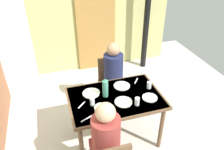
{
  "coord_description": "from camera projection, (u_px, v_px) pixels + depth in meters",
  "views": [
    {
      "loc": [
        -0.51,
        -2.1,
        2.56
      ],
      "look_at": [
        0.21,
        0.23,
        1.0
      ],
      "focal_mm": 35.83,
      "sensor_mm": 36.0,
      "label": 1
    }
  ],
  "objects": [
    {
      "name": "ground_plane",
      "position": [
        103.0,
        144.0,
        3.2
      ],
      "size": [
        5.85,
        5.85,
        0.0
      ],
      "primitive_type": "plane",
      "color": "beige"
    },
    {
      "name": "wall_back",
      "position": [
        70.0,
        3.0,
        4.24
      ],
      "size": [
        4.12,
        0.1,
        2.86
      ],
      "primitive_type": "cube",
      "color": "tan",
      "rests_on": "ground_plane"
    },
    {
      "name": "door_wooden",
      "position": [
        96.0,
        24.0,
        4.52
      ],
      "size": [
        0.8,
        0.05,
        2.0
      ],
      "primitive_type": "cube",
      "color": "olive",
      "rests_on": "ground_plane"
    },
    {
      "name": "stove_pipe_column",
      "position": [
        148.0,
        2.0,
        4.32
      ],
      "size": [
        0.12,
        0.12,
        2.86
      ],
      "primitive_type": "cylinder",
      "color": "black",
      "rests_on": "ground_plane"
    },
    {
      "name": "curtain_panel",
      "position": [
        1.0,
        23.0,
        3.97
      ],
      "size": [
        0.9,
        0.03,
        2.4
      ],
      "primitive_type": "cube",
      "color": "white",
      "rests_on": "ground_plane"
    },
    {
      "name": "dining_table",
      "position": [
        115.0,
        102.0,
        2.95
      ],
      "size": [
        1.22,
        0.81,
        0.75
      ],
      "color": "brown",
      "rests_on": "ground_plane"
    },
    {
      "name": "chair_far_diner",
      "position": [
        111.0,
        80.0,
        3.7
      ],
      "size": [
        0.4,
        0.4,
        0.87
      ],
      "rotation": [
        0.0,
        0.0,
        3.14
      ],
      "color": "brown",
      "rests_on": "ground_plane"
    },
    {
      "name": "person_near_diner",
      "position": [
        106.0,
        136.0,
        2.31
      ],
      "size": [
        0.3,
        0.37,
        0.77
      ],
      "color": "maroon",
      "rests_on": "ground_plane"
    },
    {
      "name": "person_far_diner",
      "position": [
        114.0,
        70.0,
        3.43
      ],
      "size": [
        0.3,
        0.37,
        0.77
      ],
      "rotation": [
        0.0,
        0.0,
        3.14
      ],
      "color": "#231C49",
      "rests_on": "ground_plane"
    },
    {
      "name": "water_bottle_green_near",
      "position": [
        105.0,
        88.0,
        2.86
      ],
      "size": [
        0.07,
        0.07,
        0.27
      ],
      "color": "#3F8F72",
      "rests_on": "dining_table"
    },
    {
      "name": "serving_bowl_center",
      "position": [
        101.0,
        109.0,
        2.67
      ],
      "size": [
        0.17,
        0.17,
        0.05
      ],
      "primitive_type": "cylinder",
      "color": "silver",
      "rests_on": "dining_table"
    },
    {
      "name": "dinner_plate_near_left",
      "position": [
        150.0,
        98.0,
        2.89
      ],
      "size": [
        0.2,
        0.2,
        0.01
      ],
      "primitive_type": "cylinder",
      "color": "white",
      "rests_on": "dining_table"
    },
    {
      "name": "dinner_plate_near_right",
      "position": [
        122.0,
        86.0,
        3.11
      ],
      "size": [
        0.22,
        0.22,
        0.01
      ],
      "primitive_type": "cylinder",
      "color": "white",
      "rests_on": "dining_table"
    },
    {
      "name": "dinner_plate_far_center",
      "position": [
        91.0,
        93.0,
        2.97
      ],
      "size": [
        0.23,
        0.23,
        0.01
      ],
      "primitive_type": "cylinder",
      "color": "white",
      "rests_on": "dining_table"
    },
    {
      "name": "dinner_plate_far_side",
      "position": [
        123.0,
        102.0,
        2.81
      ],
      "size": [
        0.22,
        0.22,
        0.01
      ],
      "primitive_type": "cylinder",
      "color": "white",
      "rests_on": "dining_table"
    },
    {
      "name": "drinking_glass_by_near_diner",
      "position": [
        92.0,
        101.0,
        2.75
      ],
      "size": [
        0.06,
        0.06,
        0.11
      ],
      "primitive_type": "cylinder",
      "color": "silver",
      "rests_on": "dining_table"
    },
    {
      "name": "drinking_glass_by_far_diner",
      "position": [
        137.0,
        101.0,
        2.75
      ],
      "size": [
        0.06,
        0.06,
        0.11
      ],
      "primitive_type": "cylinder",
      "color": "silver",
      "rests_on": "dining_table"
    },
    {
      "name": "drinking_glass_spare_center",
      "position": [
        149.0,
        85.0,
        3.05
      ],
      "size": [
        0.06,
        0.06,
        0.1
      ],
      "primitive_type": "cylinder",
      "color": "silver",
      "rests_on": "dining_table"
    },
    {
      "name": "cutlery_knife_near",
      "position": [
        82.0,
        105.0,
        2.77
      ],
      "size": [
        0.12,
        0.12,
        0.0
      ],
      "primitive_type": "cube",
      "rotation": [
        0.0,
        0.0,
        0.79
      ],
      "color": "silver",
      "rests_on": "dining_table"
    },
    {
      "name": "cutlery_fork_near",
      "position": [
        87.0,
        119.0,
        2.57
      ],
      "size": [
        0.14,
        0.08,
        0.0
      ],
      "primitive_type": "cube",
      "rotation": [
        0.0,
        0.0,
        0.43
      ],
      "color": "silver",
      "rests_on": "dining_table"
    },
    {
      "name": "cutlery_knife_far",
      "position": [
        136.0,
        81.0,
        3.22
      ],
      "size": [
        0.11,
        0.13,
        0.0
      ],
      "primitive_type": "cube",
      "rotation": [
        0.0,
        0.0,
        0.9
      ],
      "color": "silver",
      "rests_on": "dining_table"
    }
  ]
}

